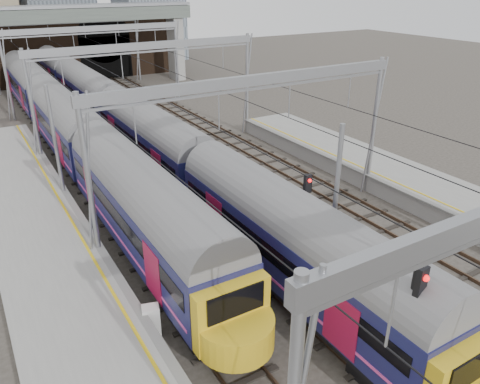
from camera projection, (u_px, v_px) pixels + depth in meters
ground at (361, 305)px, 18.76m from camera, size 160.00×160.00×0.00m
platform_left at (87, 350)px, 15.72m from camera, size 4.32×55.00×1.12m
tracks at (196, 179)px, 30.44m from camera, size 14.40×80.00×0.22m
overhead_line at (152, 62)px, 32.75m from camera, size 16.80×80.00×8.00m
retaining_wall at (74, 45)px, 58.06m from camera, size 28.00×2.75×9.00m
overbridge at (70, 24)px, 51.56m from camera, size 28.00×3.00×9.25m
train_main at (115, 113)px, 36.25m from camera, size 2.65×61.41×4.62m
train_second at (66, 124)px, 33.31m from camera, size 2.75×47.78×4.75m
signal_near_left at (409, 324)px, 12.96m from camera, size 0.38×0.48×5.14m
signal_near_centre at (304, 209)px, 20.13m from camera, size 0.33×0.46×4.52m
relay_cabinet at (152, 321)px, 16.97m from camera, size 0.73×0.66×1.23m
equip_cover_a at (322, 238)px, 23.44m from camera, size 0.80×0.62×0.09m
equip_cover_b at (243, 221)px, 25.07m from camera, size 1.06×0.92×0.10m
equip_cover_c at (299, 198)px, 27.76m from camera, size 0.92×0.76×0.09m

